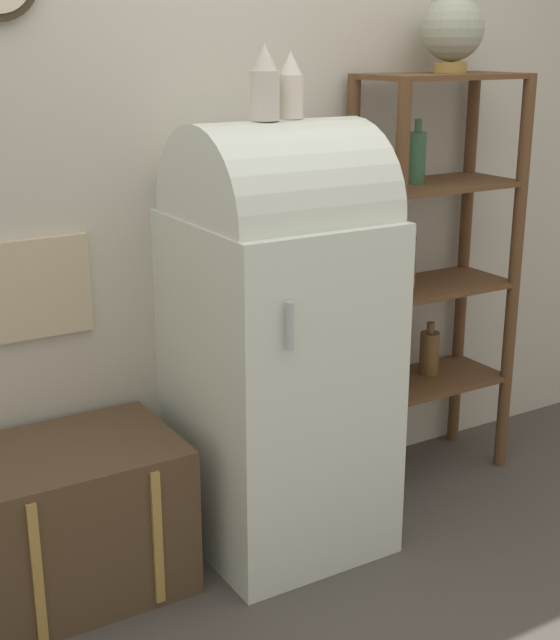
% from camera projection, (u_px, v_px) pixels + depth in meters
% --- Properties ---
extents(ground_plane, '(12.00, 12.00, 0.00)m').
position_uv_depth(ground_plane, '(310.00, 560.00, 3.12)').
color(ground_plane, '#4C4742').
extents(wall_back, '(7.00, 0.09, 2.70)m').
position_uv_depth(wall_back, '(225.00, 155.00, 3.18)').
color(wall_back, beige).
rests_on(wall_back, ground_plane).
extents(refrigerator, '(0.62, 0.70, 1.50)m').
position_uv_depth(refrigerator, '(278.00, 333.00, 3.06)').
color(refrigerator, silver).
rests_on(refrigerator, ground_plane).
extents(suitcase_trunk, '(0.69, 0.50, 0.51)m').
position_uv_depth(suitcase_trunk, '(73.00, 519.00, 2.89)').
color(suitcase_trunk, brown).
rests_on(suitcase_trunk, ground_plane).
extents(shelf_unit, '(0.65, 0.35, 1.62)m').
position_uv_depth(shelf_unit, '(429.00, 270.00, 3.54)').
color(shelf_unit, brown).
rests_on(shelf_unit, ground_plane).
extents(globe, '(0.24, 0.24, 0.28)m').
position_uv_depth(globe, '(452.00, 31.00, 3.33)').
color(globe, '#AD8942').
rests_on(globe, shelf_unit).
extents(vase_left, '(0.09, 0.09, 0.23)m').
position_uv_depth(vase_left, '(265.00, 85.00, 2.78)').
color(vase_left, beige).
rests_on(vase_left, refrigerator).
extents(vase_center, '(0.08, 0.08, 0.21)m').
position_uv_depth(vase_center, '(291.00, 87.00, 2.86)').
color(vase_center, silver).
rests_on(vase_center, refrigerator).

